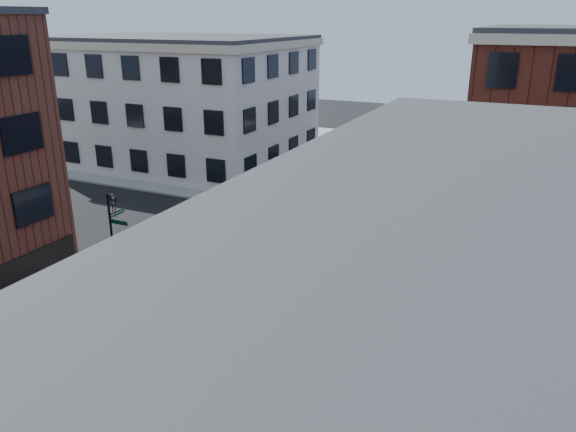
% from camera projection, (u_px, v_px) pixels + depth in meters
% --- Properties ---
extents(ground, '(120.00, 120.00, 0.00)m').
position_uv_depth(ground, '(289.00, 252.00, 32.52)').
color(ground, black).
rests_on(ground, ground).
extents(sidewalk_nw, '(30.00, 30.00, 0.15)m').
position_uv_depth(sidewalk_nw, '(192.00, 146.00, 58.81)').
color(sidewalk_nw, gray).
rests_on(sidewalk_nw, ground).
extents(building_nw, '(22.00, 16.00, 11.00)m').
position_uv_depth(building_nw, '(176.00, 101.00, 51.92)').
color(building_nw, beige).
rests_on(building_nw, ground).
extents(tree_near, '(2.69, 2.69, 4.49)m').
position_uv_depth(tree_near, '(457.00, 173.00, 36.93)').
color(tree_near, black).
rests_on(tree_near, ground).
extents(tree_far, '(2.43, 2.43, 4.07)m').
position_uv_depth(tree_far, '(470.00, 158.00, 42.14)').
color(tree_far, black).
rests_on(tree_far, ground).
extents(signal_pole, '(1.29, 1.24, 4.60)m').
position_uv_depth(signal_pole, '(114.00, 226.00, 28.56)').
color(signal_pole, black).
rests_on(signal_pole, ground).
extents(box_truck, '(8.21, 3.25, 3.64)m').
position_uv_depth(box_truck, '(484.00, 300.00, 23.06)').
color(box_truck, white).
rests_on(box_truck, ground).
extents(traffic_cone, '(0.51, 0.51, 0.76)m').
position_uv_depth(traffic_cone, '(187.00, 259.00, 30.74)').
color(traffic_cone, '#F0480A').
rests_on(traffic_cone, ground).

